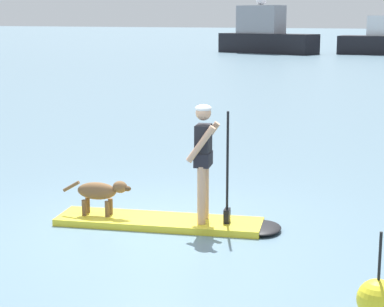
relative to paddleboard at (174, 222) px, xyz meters
The scene contains 6 objects.
ground_plane 0.23m from the paddleboard, 162.48° to the right, with size 400.00×400.00×0.00m, color slate.
paddleboard is the anchor object (origin of this frame).
person_paddler 1.13m from the paddleboard, 17.52° to the left, with size 0.67×0.57×1.70m.
dog 1.20m from the paddleboard, 162.48° to the right, with size 1.04×0.41×0.54m.
moored_boat_port 51.40m from the paddleboard, 111.62° to the left, with size 9.40×4.29×4.76m.
marker_buoy 3.82m from the paddleboard, 26.88° to the right, with size 0.42×0.42×0.92m.
Camera 1 is at (5.11, -8.19, 2.99)m, focal length 63.76 mm.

